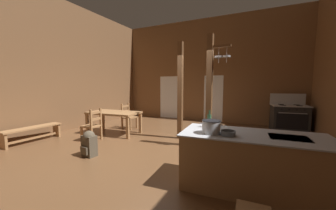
% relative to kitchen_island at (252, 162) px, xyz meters
% --- Properties ---
extents(ground_plane, '(8.71, 9.50, 0.10)m').
position_rel_kitchen_island_xyz_m(ground_plane, '(-2.17, 1.03, -0.49)').
color(ground_plane, brown).
extents(wall_back, '(8.71, 0.14, 4.55)m').
position_rel_kitchen_island_xyz_m(wall_back, '(-2.17, 5.45, 1.83)').
color(wall_back, brown).
rests_on(wall_back, ground_plane).
extents(wall_left, '(0.14, 9.50, 4.55)m').
position_rel_kitchen_island_xyz_m(wall_left, '(-6.19, 1.03, 1.83)').
color(wall_left, brown).
rests_on(wall_left, ground_plane).
extents(glazed_door_back_left, '(1.00, 0.01, 2.05)m').
position_rel_kitchen_island_xyz_m(glazed_door_back_left, '(-3.95, 5.37, 0.58)').
color(glazed_door_back_left, white).
rests_on(glazed_door_back_left, ground_plane).
extents(glazed_panel_back_right, '(0.84, 0.01, 2.05)m').
position_rel_kitchen_island_xyz_m(glazed_panel_back_right, '(-1.78, 5.37, 0.58)').
color(glazed_panel_back_right, white).
rests_on(glazed_panel_back_right, ground_plane).
extents(kitchen_island, '(2.22, 1.11, 0.89)m').
position_rel_kitchen_island_xyz_m(kitchen_island, '(0.00, 0.00, 0.00)').
color(kitchen_island, '#9E7044').
rests_on(kitchen_island, ground_plane).
extents(stove_range, '(1.22, 0.93, 1.32)m').
position_rel_kitchen_island_xyz_m(stove_range, '(1.05, 4.69, 0.04)').
color(stove_range, '#262626').
rests_on(stove_range, ground_plane).
extents(support_post_with_pot_rack, '(0.57, 0.21, 2.90)m').
position_rel_kitchen_island_xyz_m(support_post_with_pot_rack, '(-1.07, 1.71, 1.10)').
color(support_post_with_pot_rack, brown).
rests_on(support_post_with_pot_rack, ground_plane).
extents(support_post_center, '(0.14, 0.14, 2.90)m').
position_rel_kitchen_island_xyz_m(support_post_center, '(-2.09, 2.19, 1.01)').
color(support_post_center, brown).
rests_on(support_post_center, ground_plane).
extents(dining_table, '(1.76, 1.03, 0.74)m').
position_rel_kitchen_island_xyz_m(dining_table, '(-4.31, 1.77, 0.21)').
color(dining_table, '#9E7044').
rests_on(dining_table, ground_plane).
extents(ladderback_chair_near_window, '(0.46, 0.46, 0.95)m').
position_rel_kitchen_island_xyz_m(ladderback_chair_near_window, '(-4.33, 0.86, 0.01)').
color(ladderback_chair_near_window, '#9E7044').
rests_on(ladderback_chair_near_window, ground_plane).
extents(ladderback_chair_by_post, '(0.46, 0.46, 0.95)m').
position_rel_kitchen_island_xyz_m(ladderback_chair_by_post, '(-4.33, 2.57, 0.01)').
color(ladderback_chair_by_post, '#9E7044').
rests_on(ladderback_chair_by_post, ground_plane).
extents(bench_along_left_wall, '(0.42, 1.51, 0.44)m').
position_rel_kitchen_island_xyz_m(bench_along_left_wall, '(-5.76, -0.00, -0.14)').
color(bench_along_left_wall, '#9E7044').
rests_on(bench_along_left_wall, ground_plane).
extents(backpack, '(0.34, 0.33, 0.60)m').
position_rel_kitchen_island_xyz_m(backpack, '(-3.43, -0.08, -0.13)').
color(backpack, '#4C4233').
rests_on(backpack, ground_plane).
extents(stockpot_on_counter, '(0.36, 0.29, 0.21)m').
position_rel_kitchen_island_xyz_m(stockpot_on_counter, '(-0.60, -0.22, 0.55)').
color(stockpot_on_counter, '#B7BABF').
rests_on(stockpot_on_counter, kitchen_island).
extents(mixing_bowl_on_counter, '(0.22, 0.22, 0.08)m').
position_rel_kitchen_island_xyz_m(mixing_bowl_on_counter, '(-0.34, -0.24, 0.48)').
color(mixing_bowl_on_counter, slate).
rests_on(mixing_bowl_on_counter, kitchen_island).
extents(bottle_tall_on_counter, '(0.08, 0.08, 0.31)m').
position_rel_kitchen_island_xyz_m(bottle_tall_on_counter, '(-0.73, 0.19, 0.57)').
color(bottle_tall_on_counter, '#2D5638').
rests_on(bottle_tall_on_counter, kitchen_island).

